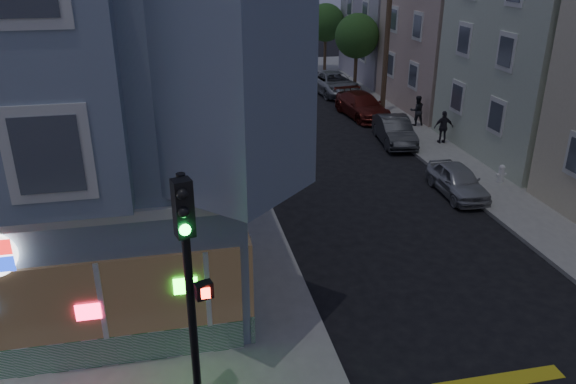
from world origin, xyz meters
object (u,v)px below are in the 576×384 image
object	(u,v)px
pedestrian_b	(444,127)
fire_hydrant	(501,173)
parked_car_a	(458,180)
parked_car_c	(362,105)
street_tree_far	(326,23)
traffic_signal	(189,260)
street_tree_near	(357,36)
pedestrian_a	(417,111)
parked_car_b	(394,131)
utility_pole	(387,35)
parked_car_d	(334,83)

from	to	relation	value
pedestrian_b	fire_hydrant	size ratio (longest dim) A/B	2.11
parked_car_a	parked_car_c	xyz separation A→B (m)	(0.00, 12.08, 0.08)
street_tree_far	traffic_signal	size ratio (longest dim) A/B	0.99
traffic_signal	pedestrian_b	bearing A→B (deg)	34.02
street_tree_near	parked_car_c	size ratio (longest dim) A/B	1.09
street_tree_far	pedestrian_b	size ratio (longest dim) A/B	3.17
parked_car_a	pedestrian_a	bearing A→B (deg)	78.26
street_tree_near	parked_car_a	world-z (taller)	street_tree_near
parked_car_c	fire_hydrant	size ratio (longest dim) A/B	6.18
pedestrian_a	traffic_signal	bearing A→B (deg)	58.72
parked_car_b	parked_car_c	world-z (taller)	parked_car_c
utility_pole	street_tree_far	xyz separation A→B (m)	(0.20, 14.00, -0.86)
parked_car_d	street_tree_far	bearing A→B (deg)	72.69
pedestrian_a	traffic_signal	size ratio (longest dim) A/B	0.31
traffic_signal	parked_car_b	bearing A→B (deg)	40.63
pedestrian_b	parked_car_d	size ratio (longest dim) A/B	0.31
utility_pole	parked_car_a	size ratio (longest dim) A/B	2.44
pedestrian_a	pedestrian_b	size ratio (longest dim) A/B	1.01
street_tree_far	parked_car_b	distance (m)	19.51
parked_car_a	parked_car_b	world-z (taller)	parked_car_b
parked_car_b	parked_car_d	distance (m)	11.28
parked_car_a	utility_pole	bearing A→B (deg)	85.98
utility_pole	parked_car_c	xyz separation A→B (m)	(-1.30, 0.02, -4.09)
parked_car_c	traffic_signal	distance (m)	24.71
parked_car_d	fire_hydrant	size ratio (longest dim) A/B	6.84
street_tree_near	parked_car_a	xyz separation A→B (m)	(-1.50, -18.05, -3.31)
street_tree_far	parked_car_c	world-z (taller)	street_tree_far
parked_car_d	traffic_signal	world-z (taller)	traffic_signal
street_tree_near	parked_car_d	xyz separation A→B (m)	(-1.50, 0.10, -3.18)
street_tree_far	parked_car_b	bearing A→B (deg)	-94.47
parked_car_c	traffic_signal	bearing A→B (deg)	-123.34
parked_car_d	parked_car_b	bearing A→B (deg)	-96.55
street_tree_near	parked_car_c	bearing A→B (deg)	-104.09
street_tree_near	pedestrian_a	distance (m)	9.26
parked_car_d	fire_hydrant	bearing A→B (deg)	-89.12
street_tree_far	parked_car_d	world-z (taller)	street_tree_far
street_tree_near	street_tree_far	world-z (taller)	same
street_tree_near	fire_hydrant	size ratio (longest dim) A/B	6.70
street_tree_far	parked_car_d	size ratio (longest dim) A/B	0.98
street_tree_near	pedestrian_b	distance (m)	12.41
parked_car_a	parked_car_c	size ratio (longest dim) A/B	0.75
parked_car_c	parked_car_b	bearing A→B (deg)	-96.43
utility_pole	street_tree_near	bearing A→B (deg)	88.09
street_tree_far	fire_hydrant	world-z (taller)	street_tree_far
parked_car_c	parked_car_d	distance (m)	6.08
pedestrian_b	parked_car_d	distance (m)	12.35
pedestrian_a	parked_car_b	bearing A→B (deg)	50.39
pedestrian_b	utility_pole	bearing A→B (deg)	-74.14
parked_car_b	parked_car_c	xyz separation A→B (m)	(0.00, 5.20, 0.02)
street_tree_near	pedestrian_b	world-z (taller)	street_tree_near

